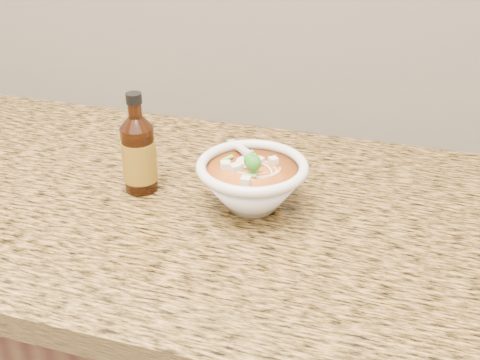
# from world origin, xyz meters

# --- Properties ---
(counter_slab) EXTENTS (4.00, 0.68, 0.04)m
(counter_slab) POSITION_xyz_m (0.00, 1.68, 0.88)
(counter_slab) COLOR #A8743D
(counter_slab) RESTS_ON cabinet
(soup_bowl) EXTENTS (0.18, 0.18, 0.10)m
(soup_bowl) POSITION_xyz_m (0.21, 1.67, 0.94)
(soup_bowl) COLOR white
(soup_bowl) RESTS_ON counter_slab
(hot_sauce_bottle) EXTENTS (0.07, 0.07, 0.17)m
(hot_sauce_bottle) POSITION_xyz_m (0.02, 1.67, 0.96)
(hot_sauce_bottle) COLOR #351507
(hot_sauce_bottle) RESTS_ON counter_slab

